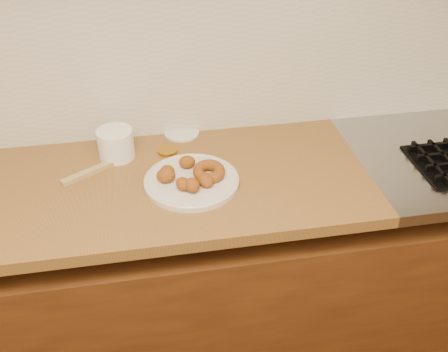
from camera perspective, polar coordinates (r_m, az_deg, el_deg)
The scene contains 11 objects.
wall_back at distance 1.77m, azimuth -3.08°, elevation 17.98°, with size 4.00×0.02×2.70m, color tan.
base_cabinet at distance 2.03m, azimuth -1.04°, elevation -11.84°, with size 3.60×0.60×0.77m, color #572F10.
butcher_block at distance 1.75m, azimuth -22.77°, elevation -2.54°, with size 2.30×0.62×0.04m, color olive.
backsplash at distance 1.81m, azimuth -2.88°, elevation 13.34°, with size 3.60×0.02×0.60m, color beige.
donut_plate at distance 1.65m, azimuth -3.54°, elevation -0.57°, with size 0.30×0.30×0.02m, color beige.
ring_donut at distance 1.65m, azimuth -1.67°, elevation 0.50°, with size 0.10×0.10×0.04m, color brown.
fried_dough_chunks at distance 1.62m, azimuth -4.47°, elevation -0.03°, with size 0.18×0.18×0.05m.
plastic_tub at distance 1.79m, azimuth -11.69°, elevation 3.45°, with size 0.12×0.12×0.10m, color white.
tub_lid at distance 1.92m, azimuth -4.62°, elevation 4.73°, with size 0.13×0.13×0.01m, color silver.
brass_jar_lid at distance 1.81m, azimuth -6.17°, elevation 2.72°, with size 0.07×0.07×0.01m, color #AF791B.
wooden_utensil at distance 1.75m, azimuth -14.43°, elevation 0.41°, with size 0.20×0.02×0.02m, color tan.
Camera 1 is at (-0.21, 0.32, 1.87)m, focal length 42.00 mm.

